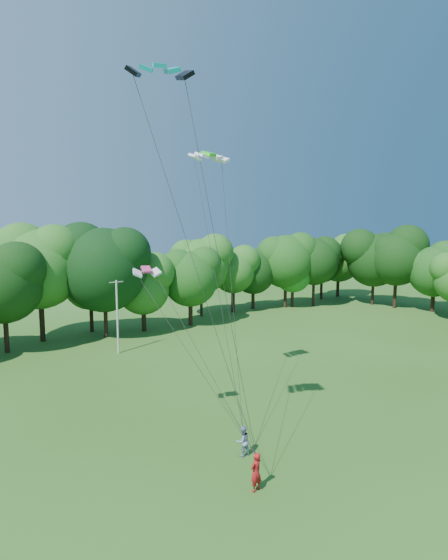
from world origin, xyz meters
TOP-DOWN VIEW (x-y plane):
  - ground at (0.00, 0.00)m, footprint 160.00×160.00m
  - utility_pole at (1.05, 28.72)m, footprint 1.44×0.18m
  - kite_flyer_left at (-2.94, 3.79)m, footprint 0.75×0.56m
  - kite_flyer_right at (-1.41, 6.60)m, footprint 0.84×0.67m
  - kite_teal at (-5.98, 6.88)m, footprint 3.03×2.27m
  - kite_green at (1.74, 14.20)m, footprint 2.73×1.34m
  - kite_pink at (-4.42, 11.58)m, footprint 1.68×1.09m
  - tree_back_center at (2.50, 35.36)m, footprint 10.20×10.20m
  - tree_back_east at (32.38, 35.68)m, footprint 6.22×6.22m
  - tree_flank_east at (45.87, 20.81)m, footprint 7.96×7.96m

SIDE VIEW (x-z plane):
  - ground at x=0.00m, z-range 0.00..0.00m
  - kite_flyer_right at x=-1.41m, z-range 0.00..1.68m
  - kite_flyer_left at x=-2.94m, z-range 0.00..1.88m
  - utility_pole at x=1.05m, z-range 0.13..7.33m
  - tree_back_east at x=32.38m, z-range 1.12..10.16m
  - tree_flank_east at x=45.87m, z-range 1.44..13.01m
  - tree_back_center at x=2.50m, z-range 1.85..16.69m
  - kite_pink at x=-4.42m, z-range 9.77..10.14m
  - kite_green at x=1.74m, z-range 16.99..17.48m
  - kite_teal at x=-5.98m, z-range 18.98..19.56m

